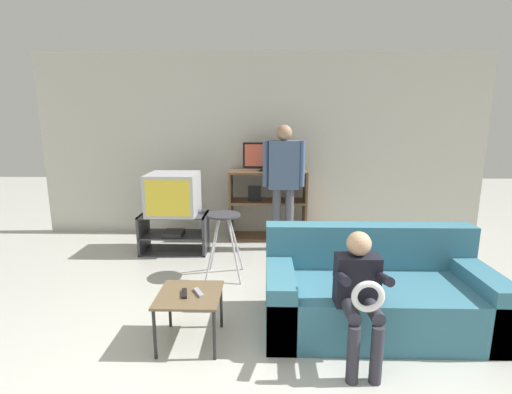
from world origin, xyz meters
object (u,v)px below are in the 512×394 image
at_px(remote_control_black, 184,293).
at_px(remote_control_white, 199,293).
at_px(folding_stool, 224,226).
at_px(person_standing_adult, 284,176).
at_px(television_main, 173,194).
at_px(media_shelf, 268,204).
at_px(snack_table, 189,299).
at_px(tv_stand, 175,233).
at_px(television_flat, 270,158).
at_px(person_seated_child, 359,289).
at_px(couch, 375,294).

relative_size(remote_control_black, remote_control_white, 1.00).
distance_m(folding_stool, person_standing_adult, 1.19).
xyz_separation_m(television_main, media_shelf, (1.20, 0.57, -0.26)).
xyz_separation_m(media_shelf, person_standing_adult, (0.19, -0.47, 0.48)).
xyz_separation_m(folding_stool, snack_table, (-0.13, -1.21, -0.21)).
xyz_separation_m(television_main, remote_control_black, (0.56, -2.02, -0.35)).
xyz_separation_m(tv_stand, television_flat, (1.22, 0.58, 0.91)).
distance_m(remote_control_white, person_seated_child, 1.17).
height_order(media_shelf, remote_control_black, media_shelf).
distance_m(television_main, snack_table, 2.12).
xyz_separation_m(snack_table, person_seated_child, (1.21, -0.21, 0.19)).
height_order(television_flat, person_standing_adult, person_standing_adult).
bearing_deg(remote_control_black, snack_table, 17.22).
distance_m(tv_stand, couch, 2.67).
relative_size(tv_stand, snack_table, 1.79).
bearing_deg(remote_control_white, media_shelf, 49.30).
bearing_deg(television_flat, couch, -69.52).
xyz_separation_m(couch, person_seated_child, (-0.27, -0.50, 0.28)).
bearing_deg(person_seated_child, television_main, 129.21).
height_order(media_shelf, couch, media_shelf).
xyz_separation_m(remote_control_black, remote_control_white, (0.10, 0.02, 0.00)).
bearing_deg(remote_control_black, media_shelf, 64.09).
xyz_separation_m(snack_table, couch, (1.48, 0.29, -0.09)).
bearing_deg(person_seated_child, remote_control_black, 171.39).
height_order(media_shelf, person_seated_child, media_shelf).
bearing_deg(television_main, couch, -39.51).
xyz_separation_m(television_flat, person_standing_adult, (0.17, -0.46, -0.18)).
height_order(television_main, television_flat, television_flat).
relative_size(tv_stand, television_flat, 1.14).
bearing_deg(tv_stand, remote_control_white, -71.58).
bearing_deg(remote_control_white, couch, -17.15).
distance_m(television_main, folding_stool, 1.09).
distance_m(media_shelf, snack_table, 2.65).
height_order(remote_control_black, person_seated_child, person_seated_child).
relative_size(remote_control_white, person_seated_child, 0.15).
bearing_deg(television_flat, remote_control_black, -104.49).
bearing_deg(person_seated_child, snack_table, 170.33).
bearing_deg(snack_table, remote_control_black, -150.79).
distance_m(folding_stool, couch, 1.66).
relative_size(media_shelf, remote_control_black, 7.51).
relative_size(media_shelf, television_flat, 1.46).
bearing_deg(folding_stool, media_shelf, 70.75).
relative_size(snack_table, remote_control_black, 3.27).
height_order(snack_table, person_standing_adult, person_standing_adult).
bearing_deg(television_flat, television_main, -155.37).
distance_m(media_shelf, couch, 2.45).
bearing_deg(remote_control_black, person_seated_child, -20.59).
bearing_deg(tv_stand, snack_table, -73.43).
bearing_deg(snack_table, couch, 11.15).
distance_m(media_shelf, folding_stool, 1.44).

